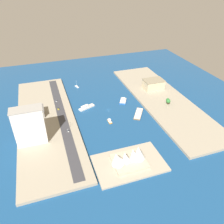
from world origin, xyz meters
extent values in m
plane|color=navy|center=(0.00, 0.00, 0.00)|extent=(440.00, 440.00, 0.00)
cube|color=#9E937F|center=(-84.20, 0.00, 1.60)|extent=(70.00, 240.00, 3.21)
cube|color=#9E937F|center=(84.20, 0.00, 1.60)|extent=(70.00, 240.00, 3.21)
cube|color=#A89E89|center=(11.98, 104.81, 1.00)|extent=(70.43, 44.55, 2.00)
cube|color=#38383D|center=(64.34, 0.00, 3.28)|extent=(11.23, 228.00, 0.15)
cube|color=silver|center=(27.74, -13.96, 1.00)|extent=(24.37, 14.80, 2.00)
cone|color=silver|center=(16.25, -18.66, 1.00)|extent=(2.35, 2.35, 1.80)
cube|color=white|center=(30.52, -12.83, 3.57)|extent=(11.50, 7.88, 3.13)
cube|color=beige|center=(27.74, -13.96, 2.05)|extent=(23.39, 14.21, 0.10)
cube|color=white|center=(27.91, -84.25, 0.61)|extent=(5.40, 9.27, 1.21)
cone|color=white|center=(29.62, -88.78, 0.61)|extent=(1.41, 1.41, 1.09)
cube|color=white|center=(27.66, -83.60, 1.89)|extent=(2.64, 3.88, 1.36)
cube|color=beige|center=(27.91, -84.25, 1.26)|extent=(5.18, 8.90, 0.10)
cylinder|color=silver|center=(28.07, -84.67, 6.50)|extent=(0.24, 0.24, 10.56)
cube|color=blue|center=(-27.77, -14.81, 0.83)|extent=(15.60, 19.08, 1.67)
cone|color=blue|center=(-23.60, -6.89, 0.83)|extent=(2.03, 2.03, 1.50)
cube|color=white|center=(-28.83, -16.82, 2.82)|extent=(8.02, 8.74, 2.31)
cube|color=beige|center=(-27.77, -14.81, 1.72)|extent=(14.97, 18.32, 0.10)
cube|color=orange|center=(7.59, 28.54, 0.61)|extent=(4.23, 9.59, 1.22)
cone|color=orange|center=(7.35, 33.57, 0.61)|extent=(1.14, 1.14, 1.09)
cube|color=white|center=(7.63, 27.59, 2.38)|extent=(3.30, 3.87, 2.33)
cube|color=beige|center=(7.59, 28.54, 1.27)|extent=(4.06, 9.21, 0.10)
cube|color=brown|center=(-35.11, 23.93, 0.65)|extent=(23.52, 29.23, 1.30)
cone|color=brown|center=(-26.80, 36.41, 0.65)|extent=(1.62, 1.62, 1.17)
cube|color=white|center=(-37.47, 20.39, 2.09)|extent=(11.53, 12.96, 1.57)
cube|color=beige|center=(-35.11, 23.93, 1.35)|extent=(22.58, 28.06, 0.10)
cube|color=silver|center=(102.03, 41.70, 24.57)|extent=(31.83, 14.75, 42.73)
cube|color=#9D9992|center=(102.03, 41.70, 46.34)|extent=(33.11, 15.34, 0.80)
cube|color=#C6B793|center=(-86.06, -32.72, 10.53)|extent=(30.24, 21.06, 14.65)
cube|color=gray|center=(-86.06, -32.72, 18.25)|extent=(31.45, 21.90, 0.80)
cube|color=gray|center=(102.84, -12.59, 7.89)|extent=(34.35, 19.85, 9.36)
cube|color=slate|center=(102.84, -12.59, 12.96)|extent=(35.72, 20.64, 0.80)
cylinder|color=black|center=(65.68, -39.39, 3.68)|extent=(0.28, 0.65, 0.64)
cylinder|color=black|center=(67.27, -39.46, 3.68)|extent=(0.28, 0.65, 0.64)
cylinder|color=black|center=(65.54, -42.63, 3.68)|extent=(0.28, 0.65, 0.64)
cylinder|color=black|center=(67.13, -42.70, 3.68)|extent=(0.28, 0.65, 0.64)
cube|color=#B7B7BC|center=(66.40, -41.04, 3.98)|extent=(1.99, 4.71, 0.81)
cube|color=#262D38|center=(66.39, -41.27, 4.62)|extent=(1.69, 2.67, 0.47)
cylinder|color=black|center=(62.73, 33.77, 3.68)|extent=(0.25, 0.64, 0.64)
cylinder|color=black|center=(61.22, 33.77, 3.68)|extent=(0.25, 0.64, 0.64)
cylinder|color=black|center=(62.72, 36.88, 3.68)|extent=(0.25, 0.64, 0.64)
cylinder|color=black|center=(61.21, 36.88, 3.68)|extent=(0.25, 0.64, 0.64)
cube|color=white|center=(61.97, 35.32, 3.95)|extent=(1.72, 4.45, 0.75)
cube|color=#262D38|center=(61.97, 35.55, 4.58)|extent=(1.51, 2.49, 0.51)
cylinder|color=black|center=(65.71, -17.15, 3.68)|extent=(0.26, 0.64, 0.64)
cylinder|color=black|center=(67.46, -17.13, 3.68)|extent=(0.26, 0.64, 0.64)
cylinder|color=black|center=(65.74, -20.54, 3.68)|extent=(0.26, 0.64, 0.64)
cylinder|color=black|center=(67.49, -20.53, 3.68)|extent=(0.26, 0.64, 0.64)
cube|color=yellow|center=(66.60, -18.84, 3.98)|extent=(1.99, 4.87, 0.81)
cube|color=#262D38|center=(66.60, -19.08, 4.70)|extent=(1.74, 2.73, 0.61)
cylinder|color=black|center=(57.62, 26.91, 5.96)|extent=(0.18, 0.18, 5.50)
cube|color=black|center=(57.62, 26.91, 9.21)|extent=(0.36, 0.36, 1.00)
sphere|color=red|center=(57.62, 26.91, 9.56)|extent=(0.24, 0.24, 0.24)
sphere|color=yellow|center=(57.62, 26.91, 9.21)|extent=(0.24, 0.24, 0.24)
sphere|color=green|center=(57.62, 26.91, 8.86)|extent=(0.24, 0.24, 0.24)
cube|color=#BCAD93|center=(11.98, 104.81, 3.50)|extent=(33.09, 28.97, 3.00)
cone|color=white|center=(2.26, 104.81, 12.70)|extent=(13.77, 12.04, 16.71)
cone|color=white|center=(7.74, 104.81, 11.81)|extent=(12.15, 9.92, 15.15)
cone|color=white|center=(16.37, 104.81, 11.15)|extent=(10.67, 8.59, 13.64)
cone|color=white|center=(25.17, 104.81, 11.50)|extent=(15.89, 13.56, 15.46)
cylinder|color=brown|center=(-84.81, 14.43, 4.67)|extent=(0.50, 0.50, 2.93)
sphere|color=#2D7233|center=(-84.81, 14.43, 8.13)|extent=(4.97, 4.97, 4.97)
cylinder|color=brown|center=(-81.86, 20.68, 5.45)|extent=(0.50, 0.50, 4.48)
sphere|color=#2D7233|center=(-81.86, 20.68, 10.04)|extent=(5.87, 5.87, 5.87)
camera|label=1|loc=(80.52, 252.69, 167.18)|focal=35.94mm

